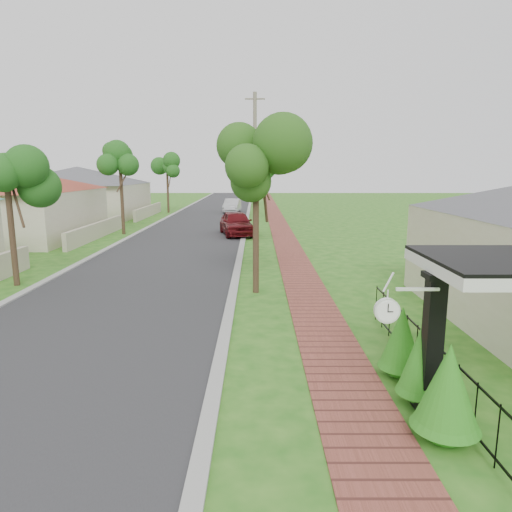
% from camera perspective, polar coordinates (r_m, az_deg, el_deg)
% --- Properties ---
extents(ground, '(160.00, 160.00, 0.00)m').
position_cam_1_polar(ground, '(9.66, -9.02, -15.43)').
color(ground, '#246317').
rests_on(ground, ground).
extents(road, '(7.00, 120.00, 0.02)m').
position_cam_1_polar(road, '(29.22, -8.77, 2.19)').
color(road, '#28282B').
rests_on(road, ground).
extents(kerb_right, '(0.30, 120.00, 0.10)m').
position_cam_1_polar(kerb_right, '(28.89, -1.59, 2.21)').
color(kerb_right, '#9E9E99').
rests_on(kerb_right, ground).
extents(kerb_left, '(0.30, 120.00, 0.10)m').
position_cam_1_polar(kerb_left, '(29.99, -15.68, 2.13)').
color(kerb_left, '#9E9E99').
rests_on(kerb_left, ground).
extents(sidewalk, '(1.50, 120.00, 0.03)m').
position_cam_1_polar(sidewalk, '(28.93, 3.57, 2.21)').
color(sidewalk, brown).
rests_on(sidewalk, ground).
extents(porch_post, '(0.48, 0.48, 2.52)m').
position_cam_1_polar(porch_post, '(8.74, 21.11, -10.91)').
color(porch_post, black).
rests_on(porch_post, ground).
extents(picket_fence, '(0.03, 8.02, 1.00)m').
position_cam_1_polar(picket_fence, '(9.94, 20.72, -11.89)').
color(picket_fence, black).
rests_on(picket_fence, ground).
extents(street_trees, '(10.70, 37.65, 5.89)m').
position_cam_1_polar(street_trees, '(35.67, -7.09, 11.05)').
color(street_trees, '#382619').
rests_on(street_trees, ground).
extents(hedge_row, '(0.94, 3.16, 1.68)m').
position_cam_1_polar(hedge_row, '(8.85, 20.31, -13.13)').
color(hedge_row, '#1A6915').
rests_on(hedge_row, ground).
extents(far_house_grey, '(15.56, 15.56, 4.60)m').
position_cam_1_polar(far_house_grey, '(45.66, -21.26, 7.55)').
color(far_house_grey, beige).
rests_on(far_house_grey, ground).
extents(parked_car_red, '(2.78, 4.93, 1.58)m').
position_cam_1_polar(parked_car_red, '(30.28, -2.47, 4.11)').
color(parked_car_red, maroon).
rests_on(parked_car_red, ground).
extents(parked_car_white, '(1.74, 4.28, 1.38)m').
position_cam_1_polar(parked_car_white, '(46.90, -3.00, 6.29)').
color(parked_car_white, silver).
rests_on(parked_car_white, ground).
extents(near_tree, '(2.09, 2.09, 5.37)m').
position_cam_1_polar(near_tree, '(15.56, -0.01, 10.84)').
color(near_tree, '#382619').
rests_on(near_tree, ground).
extents(utility_pole, '(1.20, 0.24, 8.85)m').
position_cam_1_polar(utility_pole, '(28.56, -0.13, 11.15)').
color(utility_pole, gray).
rests_on(utility_pole, ground).
extents(station_clock, '(1.06, 0.13, 0.61)m').
position_cam_1_polar(station_clock, '(7.98, 16.32, -6.36)').
color(station_clock, white).
rests_on(station_clock, ground).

